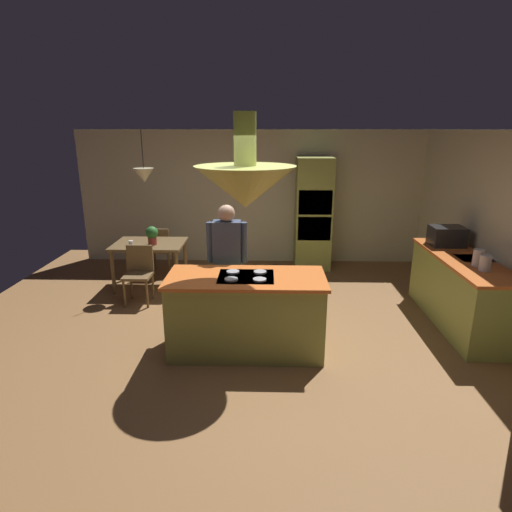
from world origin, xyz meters
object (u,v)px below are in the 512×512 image
(chair_facing_island, at_px, (139,270))
(microwave_on_counter, at_px, (447,236))
(canister_flour, at_px, (485,263))
(canister_sugar, at_px, (478,258))
(kitchen_island, at_px, (246,313))
(person_at_island, at_px, (227,258))
(chair_by_back_wall, at_px, (160,247))
(dining_table, at_px, (150,249))
(cup_on_table, at_px, (131,243))
(potted_plant_on_table, at_px, (152,234))
(oven_tower, at_px, (313,214))

(chair_facing_island, relative_size, microwave_on_counter, 1.89)
(canister_flour, xyz_separation_m, canister_sugar, (0.00, 0.18, 0.01))
(kitchen_island, relative_size, canister_flour, 9.63)
(person_at_island, height_order, chair_by_back_wall, person_at_island)
(kitchen_island, xyz_separation_m, dining_table, (-1.70, 2.10, 0.19))
(kitchen_island, height_order, person_at_island, person_at_island)
(kitchen_island, bearing_deg, canister_flour, 5.63)
(chair_by_back_wall, relative_size, microwave_on_counter, 1.89)
(canister_sugar, bearing_deg, cup_on_table, 163.34)
(chair_by_back_wall, bearing_deg, dining_table, 90.00)
(chair_facing_island, xyz_separation_m, chair_by_back_wall, (0.00, 1.29, 0.00))
(chair_facing_island, bearing_deg, kitchen_island, -40.57)
(person_at_island, relative_size, canister_flour, 8.62)
(chair_by_back_wall, xyz_separation_m, potted_plant_on_table, (0.08, -0.74, 0.42))
(chair_facing_island, height_order, chair_by_back_wall, same)
(oven_tower, relative_size, canister_flour, 10.86)
(dining_table, relative_size, chair_facing_island, 1.32)
(dining_table, bearing_deg, cup_on_table, -137.73)
(chair_by_back_wall, relative_size, cup_on_table, 9.67)
(canister_flour, bearing_deg, cup_on_table, 161.38)
(cup_on_table, distance_m, canister_sugar, 4.99)
(oven_tower, bearing_deg, dining_table, -157.79)
(dining_table, xyz_separation_m, microwave_on_counter, (4.54, -0.68, 0.42))
(kitchen_island, distance_m, potted_plant_on_table, 2.61)
(kitchen_island, distance_m, canister_sugar, 2.93)
(potted_plant_on_table, bearing_deg, chair_by_back_wall, 96.45)
(oven_tower, bearing_deg, canister_flour, -59.58)
(canister_flour, bearing_deg, chair_by_back_wall, 151.51)
(kitchen_island, xyz_separation_m, chair_by_back_wall, (-1.70, 2.74, 0.03))
(kitchen_island, xyz_separation_m, cup_on_table, (-1.93, 1.89, 0.33))
(chair_facing_island, height_order, potted_plant_on_table, potted_plant_on_table)
(cup_on_table, distance_m, microwave_on_counter, 4.80)
(canister_sugar, bearing_deg, dining_table, 160.14)
(person_at_island, relative_size, canister_sugar, 7.79)
(person_at_island, relative_size, potted_plant_on_table, 5.48)
(canister_flour, bearing_deg, canister_sugar, 90.00)
(kitchen_island, xyz_separation_m, canister_flour, (2.84, 0.28, 0.56))
(oven_tower, xyz_separation_m, chair_facing_island, (-2.80, -1.79, -0.53))
(dining_table, bearing_deg, chair_facing_island, -90.00)
(dining_table, height_order, microwave_on_counter, microwave_on_counter)
(chair_facing_island, xyz_separation_m, potted_plant_on_table, (0.08, 0.55, 0.42))
(kitchen_island, bearing_deg, microwave_on_counter, 26.63)
(person_at_island, bearing_deg, oven_tower, 61.63)
(chair_by_back_wall, xyz_separation_m, cup_on_table, (-0.23, -0.86, 0.30))
(dining_table, height_order, cup_on_table, cup_on_table)
(cup_on_table, height_order, canister_sugar, canister_sugar)
(oven_tower, bearing_deg, microwave_on_counter, -46.27)
(kitchen_island, relative_size, canister_sugar, 8.70)
(kitchen_island, distance_m, person_at_island, 0.88)
(oven_tower, xyz_separation_m, person_at_island, (-1.38, -2.55, -0.09))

